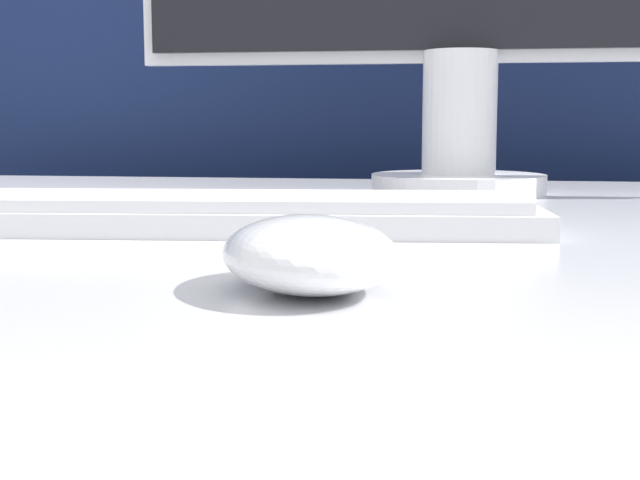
{
  "coord_description": "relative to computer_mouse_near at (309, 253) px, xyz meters",
  "views": [
    {
      "loc": [
        0.01,
        -0.64,
        0.81
      ],
      "look_at": [
        -0.05,
        -0.23,
        0.75
      ],
      "focal_mm": 50.0,
      "sensor_mm": 36.0,
      "label": 1
    }
  ],
  "objects": [
    {
      "name": "keyboard",
      "position": [
        -0.1,
        0.21,
        -0.01
      ],
      "size": [
        0.46,
        0.15,
        0.02
      ],
      "rotation": [
        0.0,
        0.0,
        0.09
      ],
      "color": "white",
      "rests_on": "desk"
    },
    {
      "name": "computer_mouse_near",
      "position": [
        0.0,
        0.0,
        0.0
      ],
      "size": [
        0.11,
        0.12,
        0.03
      ],
      "rotation": [
        0.0,
        0.0,
        0.36
      ],
      "color": "white",
      "rests_on": "desk"
    },
    {
      "name": "partition_panel",
      "position": [
        0.05,
        0.88,
        -0.04
      ],
      "size": [
        5.0,
        0.03,
        1.43
      ],
      "color": "navy",
      "rests_on": "ground_plane"
    }
  ]
}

